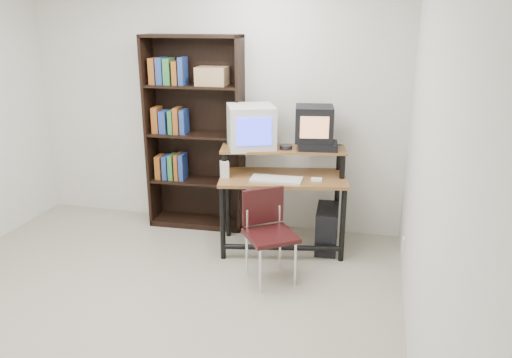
% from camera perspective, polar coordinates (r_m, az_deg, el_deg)
% --- Properties ---
extents(floor, '(4.00, 4.00, 0.01)m').
position_cam_1_polar(floor, '(4.02, -13.98, -15.22)').
color(floor, '#A59D88').
rests_on(floor, ground).
extents(back_wall, '(4.00, 0.01, 2.60)m').
position_cam_1_polar(back_wall, '(5.29, -5.07, 8.54)').
color(back_wall, silver).
rests_on(back_wall, floor).
extents(right_wall, '(0.01, 4.00, 2.60)m').
position_cam_1_polar(right_wall, '(3.08, 19.06, 0.73)').
color(right_wall, silver).
rests_on(right_wall, floor).
extents(computer_desk, '(1.27, 0.81, 0.98)m').
position_cam_1_polar(computer_desk, '(4.74, 3.07, -0.20)').
color(computer_desk, brown).
rests_on(computer_desk, floor).
extents(crt_monitor, '(0.56, 0.56, 0.41)m').
position_cam_1_polar(crt_monitor, '(4.75, -0.56, 5.98)').
color(crt_monitor, beige).
rests_on(crt_monitor, computer_desk).
extents(vcr, '(0.39, 0.31, 0.08)m').
position_cam_1_polar(vcr, '(4.73, 7.08, 3.74)').
color(vcr, black).
rests_on(vcr, computer_desk).
extents(crt_tv, '(0.40, 0.39, 0.33)m').
position_cam_1_polar(crt_tv, '(4.73, 6.65, 6.30)').
color(crt_tv, black).
rests_on(crt_tv, vcr).
extents(cd_spindle, '(0.13, 0.13, 0.05)m').
position_cam_1_polar(cd_spindle, '(4.70, 3.44, 3.59)').
color(cd_spindle, '#26262B').
rests_on(cd_spindle, computer_desk).
extents(keyboard, '(0.47, 0.22, 0.03)m').
position_cam_1_polar(keyboard, '(4.58, 2.33, -0.13)').
color(keyboard, beige).
rests_on(keyboard, computer_desk).
extents(mousepad, '(0.27, 0.25, 0.01)m').
position_cam_1_polar(mousepad, '(4.61, 7.15, -0.36)').
color(mousepad, black).
rests_on(mousepad, computer_desk).
extents(mouse, '(0.11, 0.07, 0.03)m').
position_cam_1_polar(mouse, '(4.60, 6.93, -0.11)').
color(mouse, white).
rests_on(mouse, mousepad).
extents(desk_speaker, '(0.10, 0.10, 0.17)m').
position_cam_1_polar(desk_speaker, '(4.66, -3.62, 1.02)').
color(desk_speaker, beige).
rests_on(desk_speaker, computer_desk).
extents(pc_tower, '(0.22, 0.46, 0.42)m').
position_cam_1_polar(pc_tower, '(4.92, 8.09, -5.59)').
color(pc_tower, black).
rests_on(pc_tower, floor).
extents(school_chair, '(0.54, 0.54, 0.78)m').
position_cam_1_polar(school_chair, '(4.24, 1.36, -5.43)').
color(school_chair, black).
rests_on(school_chair, floor).
extents(bookshelf, '(1.02, 0.38, 2.01)m').
position_cam_1_polar(bookshelf, '(5.26, -6.93, 5.32)').
color(bookshelf, black).
rests_on(bookshelf, floor).
extents(wall_outlet, '(0.02, 0.08, 0.12)m').
position_cam_1_polar(wall_outlet, '(4.50, 16.47, -7.22)').
color(wall_outlet, beige).
rests_on(wall_outlet, right_wall).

